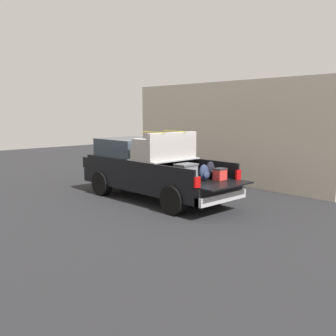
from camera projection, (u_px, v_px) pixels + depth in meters
ground_plane at (155, 199)px, 12.53m from camera, size 40.00×40.00×0.00m
pickup_truck at (148, 168)px, 12.65m from camera, size 6.05×2.06×2.23m
building_facade at (222, 133)px, 15.36m from camera, size 9.47×0.36×4.00m
trash_can at (157, 165)px, 17.03m from camera, size 0.60×0.60×0.98m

